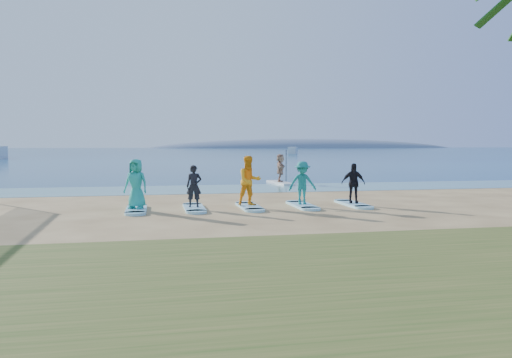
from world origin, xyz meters
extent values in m
plane|color=tan|center=(0.00, 0.00, 0.00)|extent=(600.00, 600.00, 0.00)
plane|color=teal|center=(0.00, 10.50, 0.01)|extent=(600.00, 600.00, 0.00)
plane|color=navy|center=(0.00, 160.00, 0.01)|extent=(600.00, 600.00, 0.00)
ellipsoid|color=slate|center=(95.00, 300.00, 0.00)|extent=(220.00, 56.00, 18.00)
cube|color=silver|center=(4.76, 13.21, 0.06)|extent=(1.03, 3.06, 0.12)
imported|color=tan|center=(4.76, 13.21, 0.94)|extent=(0.90, 1.60, 1.64)
cube|color=silver|center=(30.60, 102.71, 0.00)|extent=(3.81, 6.01, 1.65)
cube|color=#98D7EB|center=(-3.15, 2.57, 0.04)|extent=(0.70, 2.20, 0.09)
imported|color=teal|center=(-3.15, 2.57, 0.96)|extent=(1.00, 0.84, 1.73)
cube|color=#98D7EB|center=(-1.13, 2.57, 0.04)|extent=(0.70, 2.20, 0.09)
imported|color=black|center=(-1.13, 2.57, 0.84)|extent=(0.59, 0.43, 1.50)
cube|color=#98D7EB|center=(0.89, 2.57, 0.04)|extent=(0.70, 2.20, 0.09)
imported|color=#FFA51A|center=(0.89, 2.57, 1.00)|extent=(1.00, 0.84, 1.82)
cube|color=#98D7EB|center=(2.91, 2.57, 0.04)|extent=(0.70, 2.20, 0.09)
imported|color=#1B837D|center=(2.91, 2.57, 0.89)|extent=(1.07, 0.66, 1.60)
cube|color=#98D7EB|center=(4.93, 2.57, 0.04)|extent=(0.70, 2.20, 0.09)
imported|color=black|center=(4.93, 2.57, 0.85)|extent=(0.95, 0.57, 1.52)
camera|label=1|loc=(-2.48, -15.28, 2.33)|focal=35.00mm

